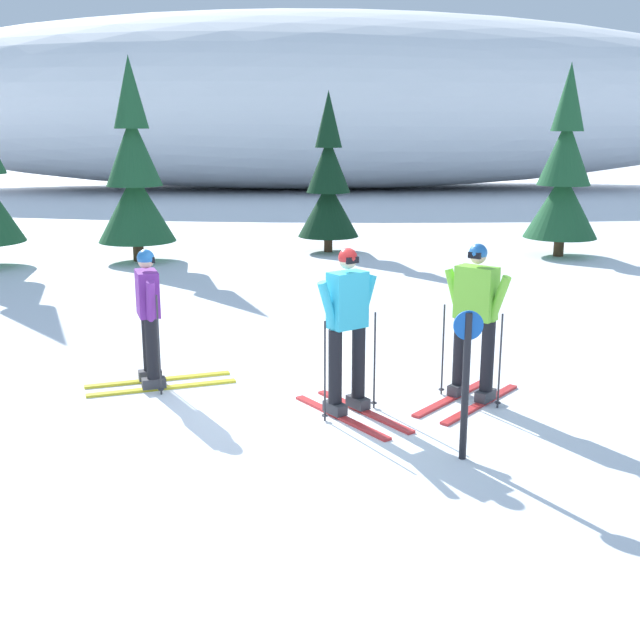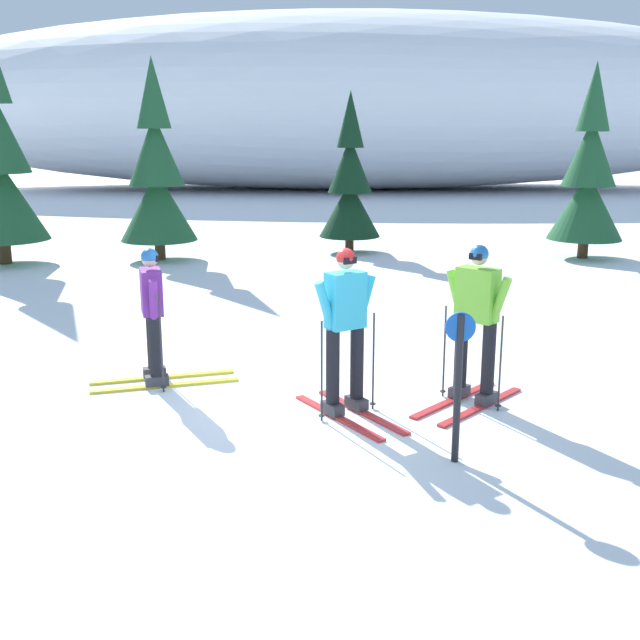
{
  "view_description": "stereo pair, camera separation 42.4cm",
  "coord_description": "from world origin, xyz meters",
  "px_view_note": "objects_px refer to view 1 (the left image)",
  "views": [
    {
      "loc": [
        0.08,
        -8.49,
        3.12
      ],
      "look_at": [
        0.43,
        0.3,
        0.95
      ],
      "focal_mm": 44.6,
      "sensor_mm": 36.0,
      "label": 1
    },
    {
      "loc": [
        0.5,
        -8.49,
        3.12
      ],
      "look_at": [
        0.43,
        0.3,
        0.95
      ],
      "focal_mm": 44.6,
      "sensor_mm": 36.0,
      "label": 2
    }
  ],
  "objects_px": {
    "skier_cyan_jacket": "(348,328)",
    "pine_tree_center_left": "(134,177)",
    "skier_lime_jacket": "(475,318)",
    "pine_tree_far_right": "(564,177)",
    "skier_purple_jacket": "(149,316)",
    "pine_tree_center_right": "(328,186)",
    "trail_marker_post": "(466,376)"
  },
  "relations": [
    {
      "from": "skier_cyan_jacket",
      "to": "skier_lime_jacket",
      "type": "distance_m",
      "value": 1.52
    },
    {
      "from": "skier_lime_jacket",
      "to": "skier_purple_jacket",
      "type": "bearing_deg",
      "value": 170.05
    },
    {
      "from": "pine_tree_far_right",
      "to": "trail_marker_post",
      "type": "bearing_deg",
      "value": -112.5
    },
    {
      "from": "skier_lime_jacket",
      "to": "pine_tree_center_right",
      "type": "height_order",
      "value": "pine_tree_center_right"
    },
    {
      "from": "skier_lime_jacket",
      "to": "pine_tree_center_right",
      "type": "bearing_deg",
      "value": 95.66
    },
    {
      "from": "skier_purple_jacket",
      "to": "skier_lime_jacket",
      "type": "xyz_separation_m",
      "value": [
        3.79,
        -0.66,
        0.1
      ]
    },
    {
      "from": "pine_tree_center_left",
      "to": "trail_marker_post",
      "type": "distance_m",
      "value": 12.75
    },
    {
      "from": "pine_tree_center_left",
      "to": "trail_marker_post",
      "type": "height_order",
      "value": "pine_tree_center_left"
    },
    {
      "from": "pine_tree_center_left",
      "to": "pine_tree_far_right",
      "type": "distance_m",
      "value": 10.11
    },
    {
      "from": "skier_lime_jacket",
      "to": "pine_tree_far_right",
      "type": "xyz_separation_m",
      "value": [
        4.48,
        10.26,
        0.92
      ]
    },
    {
      "from": "trail_marker_post",
      "to": "pine_tree_center_right",
      "type": "bearing_deg",
      "value": 92.88
    },
    {
      "from": "pine_tree_center_right",
      "to": "trail_marker_post",
      "type": "relative_size",
      "value": 2.7
    },
    {
      "from": "pine_tree_center_left",
      "to": "pine_tree_center_right",
      "type": "height_order",
      "value": "pine_tree_center_left"
    },
    {
      "from": "skier_purple_jacket",
      "to": "skier_cyan_jacket",
      "type": "bearing_deg",
      "value": -24.22
    },
    {
      "from": "pine_tree_center_left",
      "to": "trail_marker_post",
      "type": "relative_size",
      "value": 3.18
    },
    {
      "from": "skier_cyan_jacket",
      "to": "pine_tree_far_right",
      "type": "relative_size",
      "value": 0.41
    },
    {
      "from": "pine_tree_center_right",
      "to": "pine_tree_far_right",
      "type": "height_order",
      "value": "pine_tree_far_right"
    },
    {
      "from": "skier_purple_jacket",
      "to": "pine_tree_center_left",
      "type": "relative_size",
      "value": 0.4
    },
    {
      "from": "skier_purple_jacket",
      "to": "pine_tree_center_left",
      "type": "bearing_deg",
      "value": 101.21
    },
    {
      "from": "skier_cyan_jacket",
      "to": "trail_marker_post",
      "type": "xyz_separation_m",
      "value": [
        1.02,
        -1.29,
        -0.15
      ]
    },
    {
      "from": "skier_cyan_jacket",
      "to": "pine_tree_center_right",
      "type": "height_order",
      "value": "pine_tree_center_right"
    },
    {
      "from": "skier_cyan_jacket",
      "to": "trail_marker_post",
      "type": "relative_size",
      "value": 1.27
    },
    {
      "from": "skier_lime_jacket",
      "to": "pine_tree_center_right",
      "type": "distance_m",
      "value": 11.22
    },
    {
      "from": "skier_cyan_jacket",
      "to": "pine_tree_center_right",
      "type": "bearing_deg",
      "value": 88.14
    },
    {
      "from": "pine_tree_center_left",
      "to": "pine_tree_center_right",
      "type": "relative_size",
      "value": 1.18
    },
    {
      "from": "pine_tree_far_right",
      "to": "skier_cyan_jacket",
      "type": "bearing_deg",
      "value": -119.24
    },
    {
      "from": "trail_marker_post",
      "to": "pine_tree_far_right",
      "type": "bearing_deg",
      "value": 67.5
    },
    {
      "from": "skier_cyan_jacket",
      "to": "pine_tree_far_right",
      "type": "distance_m",
      "value": 12.23
    },
    {
      "from": "skier_cyan_jacket",
      "to": "pine_tree_far_right",
      "type": "bearing_deg",
      "value": 60.76
    },
    {
      "from": "skier_cyan_jacket",
      "to": "pine_tree_center_right",
      "type": "xyz_separation_m",
      "value": [
        0.37,
        11.52,
        0.67
      ]
    },
    {
      "from": "skier_cyan_jacket",
      "to": "pine_tree_center_left",
      "type": "distance_m",
      "value": 11.17
    },
    {
      "from": "skier_lime_jacket",
      "to": "pine_tree_center_left",
      "type": "height_order",
      "value": "pine_tree_center_left"
    }
  ]
}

